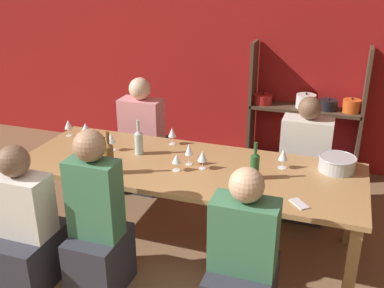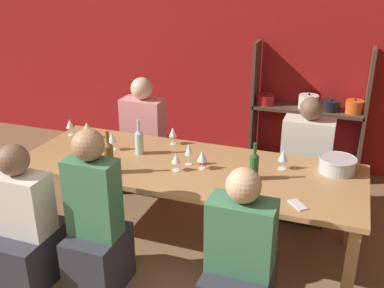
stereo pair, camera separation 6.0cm
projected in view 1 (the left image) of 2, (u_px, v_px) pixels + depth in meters
wall_back_red at (243, 48)px, 5.18m from camera, size 8.80×0.06×2.70m
shelf_unit at (303, 129)px, 5.09m from camera, size 1.24×0.30×1.47m
dining_table at (188, 173)px, 3.71m from camera, size 2.82×1.02×0.73m
mixing_bowl at (337, 163)px, 3.57m from camera, size 0.30×0.30×0.12m
wine_bottle_green at (255, 165)px, 3.42m from camera, size 0.07×0.07×0.30m
wine_bottle_dark at (139, 141)px, 3.86m from camera, size 0.07×0.07×0.31m
wine_bottle_amber at (109, 157)px, 3.50m from camera, size 0.08×0.08×0.35m
wine_glass_red_a at (189, 150)px, 3.65m from camera, size 0.07×0.07×0.19m
wine_glass_red_b at (203, 156)px, 3.59m from camera, size 0.08×0.08×0.16m
wine_glass_white_a at (98, 164)px, 3.47m from camera, size 0.07×0.07×0.16m
wine_glass_white_b at (68, 125)px, 4.26m from camera, size 0.07×0.07×0.16m
wine_glass_empty_a at (283, 155)px, 3.59m from camera, size 0.08×0.08×0.17m
wine_glass_red_c at (111, 139)px, 3.94m from camera, size 0.08×0.08×0.16m
wine_glass_red_d at (86, 128)px, 4.20m from camera, size 0.08×0.08×0.15m
wine_glass_empty_b at (172, 132)px, 4.07m from camera, size 0.07×0.07×0.16m
wine_glass_empty_c at (176, 159)px, 3.56m from camera, size 0.07×0.07×0.14m
cell_phone at (299, 204)px, 3.09m from camera, size 0.15×0.16×0.01m
person_near_a at (98, 233)px, 3.22m from camera, size 0.36×0.45×1.27m
person_far_a at (143, 147)px, 4.81m from camera, size 0.44×0.55×1.20m
person_near_b at (242, 272)px, 2.90m from camera, size 0.42×0.52×1.17m
person_far_b at (303, 172)px, 4.31m from camera, size 0.46×0.57×1.16m
person_near_c at (26, 234)px, 3.34m from camera, size 0.44×0.55×1.12m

